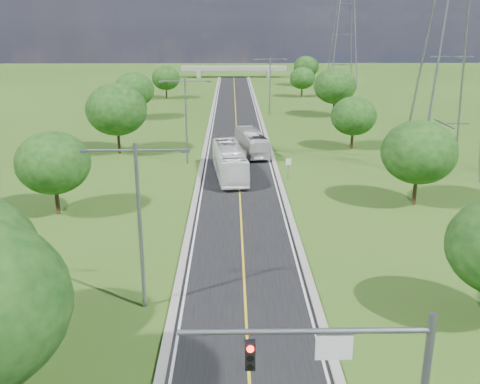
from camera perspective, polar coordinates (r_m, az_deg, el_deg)
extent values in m
plane|color=#2F5317|center=(77.99, -0.34, 5.96)|extent=(260.00, 260.00, 0.00)
cube|color=black|center=(83.86, -0.39, 6.85)|extent=(8.00, 150.00, 0.06)
cube|color=gray|center=(83.91, -3.31, 6.88)|extent=(0.50, 150.00, 0.22)
cube|color=gray|center=(83.99, 2.53, 6.90)|extent=(0.50, 150.00, 0.22)
cylinder|color=slate|center=(18.29, 6.94, -14.54)|extent=(8.40, 0.20, 0.20)
cube|color=black|center=(18.64, 1.09, -17.01)|extent=(0.35, 0.28, 1.05)
cylinder|color=#FF140C|center=(18.31, 1.11, -16.41)|extent=(0.24, 0.06, 0.24)
cube|color=white|center=(18.77, 10.01, -15.94)|extent=(1.25, 0.06, 1.00)
cylinder|color=slate|center=(56.65, 5.16, 2.45)|extent=(0.08, 0.08, 2.40)
cube|color=white|center=(56.41, 5.19, 3.23)|extent=(0.55, 0.04, 0.70)
cube|color=gray|center=(157.27, -4.40, 12.44)|extent=(1.20, 3.00, 2.00)
cube|color=gray|center=(157.37, 3.06, 12.47)|extent=(1.20, 3.00, 2.00)
cube|color=gray|center=(156.85, -0.67, 13.07)|extent=(30.00, 3.00, 1.20)
cylinder|color=slate|center=(30.90, -10.61, -3.91)|extent=(0.22, 0.22, 10.00)
cylinder|color=slate|center=(29.79, -13.78, 4.35)|extent=(2.80, 0.12, 0.12)
cylinder|color=slate|center=(29.30, -8.42, 4.45)|extent=(2.80, 0.12, 0.12)
cube|color=slate|center=(30.12, -16.19, 4.20)|extent=(0.50, 0.25, 0.18)
cube|color=slate|center=(29.17, -5.87, 4.39)|extent=(0.50, 0.25, 0.18)
cylinder|color=slate|center=(62.51, -5.76, 7.50)|extent=(0.22, 0.22, 10.00)
cylinder|color=slate|center=(61.97, -7.21, 11.66)|extent=(2.80, 0.12, 0.12)
cylinder|color=slate|center=(61.73, -4.57, 11.72)|extent=(2.80, 0.12, 0.12)
cube|color=slate|center=(62.13, -8.43, 11.58)|extent=(0.50, 0.25, 0.18)
cube|color=slate|center=(61.67, -3.34, 11.69)|extent=(0.50, 0.25, 0.18)
cylinder|color=slate|center=(95.17, 3.22, 11.20)|extent=(0.22, 0.22, 10.00)
cylinder|color=slate|center=(94.64, 2.39, 13.97)|extent=(2.80, 0.12, 0.12)
cylinder|color=slate|center=(94.84, 4.13, 13.95)|extent=(2.80, 0.12, 0.12)
cube|color=slate|center=(94.58, 1.58, 13.95)|extent=(0.50, 0.25, 0.18)
cube|color=slate|center=(94.96, 4.94, 13.91)|extent=(0.50, 0.25, 0.18)
cylinder|color=black|center=(49.15, -18.92, -0.76)|extent=(0.36, 0.36, 2.70)
ellipsoid|color=#10390F|center=(48.24, -19.32, 2.95)|extent=(6.30, 6.30, 5.36)
cylinder|color=black|center=(69.34, -12.80, 5.34)|extent=(0.36, 0.36, 3.24)
ellipsoid|color=#10390F|center=(68.61, -13.03, 8.57)|extent=(7.56, 7.56, 6.43)
cylinder|color=black|center=(92.90, -11.10, 8.50)|extent=(0.36, 0.36, 2.88)
ellipsoid|color=#10390F|center=(92.40, -11.24, 10.66)|extent=(6.72, 6.72, 5.71)
cylinder|color=black|center=(116.05, -7.85, 10.45)|extent=(0.36, 0.36, 2.52)
ellipsoid|color=#10390F|center=(115.69, -7.92, 11.96)|extent=(5.88, 5.88, 5.00)
cylinder|color=black|center=(51.42, 18.16, 0.25)|extent=(0.36, 0.36, 2.88)
ellipsoid|color=#10390F|center=(50.51, 18.55, 4.05)|extent=(6.72, 6.72, 5.71)
cylinder|color=black|center=(71.66, 11.86, 5.52)|extent=(0.36, 0.36, 2.52)
ellipsoid|color=#10390F|center=(71.07, 12.02, 7.94)|extent=(5.88, 5.88, 5.00)
cylinder|color=black|center=(95.11, 9.97, 8.84)|extent=(0.36, 0.36, 3.06)
ellipsoid|color=#10390F|center=(94.60, 10.09, 11.08)|extent=(7.14, 7.14, 6.07)
cylinder|color=black|center=(118.23, 6.61, 10.59)|extent=(0.36, 0.36, 2.34)
ellipsoid|color=#10390F|center=(117.89, 6.66, 11.97)|extent=(5.46, 5.46, 4.64)
cylinder|color=black|center=(138.35, 7.02, 11.74)|extent=(0.36, 0.36, 2.70)
ellipsoid|color=#10390F|center=(138.03, 7.07, 13.10)|extent=(6.30, 6.30, 5.36)
imported|color=silver|center=(67.54, 1.22, 5.35)|extent=(4.16, 10.60, 2.88)
imported|color=white|center=(57.52, -1.13, 3.30)|extent=(4.02, 12.13, 3.32)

